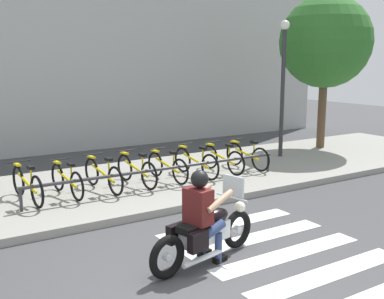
{
  "coord_description": "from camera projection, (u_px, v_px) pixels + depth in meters",
  "views": [
    {
      "loc": [
        -3.41,
        -4.94,
        2.95
      ],
      "look_at": [
        1.57,
        3.01,
        1.17
      ],
      "focal_mm": 43.25,
      "sensor_mm": 36.0,
      "label": 1
    }
  ],
  "objects": [
    {
      "name": "bicycle_6",
      "position": [
        222.0,
        159.0,
        11.83
      ],
      "size": [
        0.48,
        1.62,
        0.76
      ],
      "color": "black",
      "rests_on": "sidewalk"
    },
    {
      "name": "bicycle_1",
      "position": [
        67.0,
        180.0,
        9.73
      ],
      "size": [
        0.48,
        1.59,
        0.75
      ],
      "color": "black",
      "rests_on": "sidewalk"
    },
    {
      "name": "bicycle_4",
      "position": [
        167.0,
        167.0,
        10.99
      ],
      "size": [
        0.48,
        1.63,
        0.75
      ],
      "color": "black",
      "rests_on": "sidewalk"
    },
    {
      "name": "crosswalk_stripe_4",
      "position": [
        227.0,
        224.0,
        8.53
      ],
      "size": [
        2.8,
        0.4,
        0.01
      ],
      "primitive_type": "cube",
      "color": "white",
      "rests_on": "ground"
    },
    {
      "name": "crosswalk_stripe_1",
      "position": [
        328.0,
        274.0,
        6.53
      ],
      "size": [
        2.8,
        0.4,
        0.01
      ],
      "primitive_type": "cube",
      "color": "white",
      "rests_on": "ground"
    },
    {
      "name": "street_lamp",
      "position": [
        283.0,
        77.0,
        13.5
      ],
      "size": [
        0.28,
        0.28,
        4.12
      ],
      "color": "#2D2D33",
      "rests_on": "ground"
    },
    {
      "name": "bicycle_5",
      "position": [
        196.0,
        162.0,
        11.41
      ],
      "size": [
        0.48,
        1.72,
        0.78
      ],
      "color": "black",
      "rests_on": "sidewalk"
    },
    {
      "name": "sidewalk",
      "position": [
        91.0,
        191.0,
        10.44
      ],
      "size": [
        24.0,
        4.4,
        0.15
      ],
      "primitive_type": "cube",
      "color": "gray",
      "rests_on": "ground"
    },
    {
      "name": "bicycle_0",
      "position": [
        27.0,
        185.0,
        9.31
      ],
      "size": [
        0.48,
        1.72,
        0.79
      ],
      "color": "black",
      "rests_on": "sidewalk"
    },
    {
      "name": "crosswalk_stripe_2",
      "position": [
        288.0,
        254.0,
        7.2
      ],
      "size": [
        2.8,
        0.4,
        0.01
      ],
      "primitive_type": "cube",
      "color": "white",
      "rests_on": "ground"
    },
    {
      "name": "bike_rack",
      "position": [
        163.0,
        170.0,
        10.31
      ],
      "size": [
        6.25,
        0.07,
        0.49
      ],
      "color": "#333338",
      "rests_on": "sidewalk"
    },
    {
      "name": "tree_near_rack",
      "position": [
        326.0,
        42.0,
        14.75
      ],
      "size": [
        2.94,
        2.94,
        5.05
      ],
      "color": "brown",
      "rests_on": "ground"
    },
    {
      "name": "crosswalk_stripe_3",
      "position": [
        255.0,
        238.0,
        7.86
      ],
      "size": [
        2.8,
        0.4,
        0.01
      ],
      "primitive_type": "cube",
      "color": "white",
      "rests_on": "ground"
    },
    {
      "name": "rider",
      "position": [
        202.0,
        210.0,
        6.73
      ],
      "size": [
        0.71,
        0.63,
        1.43
      ],
      "color": "#591919",
      "rests_on": "ground"
    },
    {
      "name": "motorcycle",
      "position": [
        206.0,
        233.0,
        6.85
      ],
      "size": [
        2.11,
        0.84,
        1.21
      ],
      "color": "black",
      "rests_on": "ground"
    },
    {
      "name": "ground_plane",
      "position": [
        211.0,
        277.0,
        6.44
      ],
      "size": [
        48.0,
        48.0,
        0.0
      ],
      "primitive_type": "plane",
      "color": "#424244"
    },
    {
      "name": "bicycle_2",
      "position": [
        103.0,
        175.0,
        10.15
      ],
      "size": [
        0.48,
        1.73,
        0.77
      ],
      "color": "black",
      "rests_on": "sidewalk"
    },
    {
      "name": "bicycle_7",
      "position": [
        247.0,
        156.0,
        12.25
      ],
      "size": [
        0.48,
        1.59,
        0.76
      ],
      "color": "black",
      "rests_on": "sidewalk"
    },
    {
      "name": "building_backdrop",
      "position": [
        22.0,
        21.0,
        14.42
      ],
      "size": [
        24.0,
        1.2,
        8.37
      ],
      "primitive_type": "cube",
      "color": "#AEAEAE",
      "rests_on": "ground"
    },
    {
      "name": "bicycle_3",
      "position": [
        136.0,
        170.0,
        10.57
      ],
      "size": [
        0.48,
        1.69,
        0.78
      ],
      "color": "black",
      "rests_on": "sidewalk"
    },
    {
      "name": "crosswalk_stripe_0",
      "position": [
        377.0,
        298.0,
        5.87
      ],
      "size": [
        2.8,
        0.4,
        0.01
      ],
      "primitive_type": "cube",
      "color": "white",
      "rests_on": "ground"
    }
  ]
}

